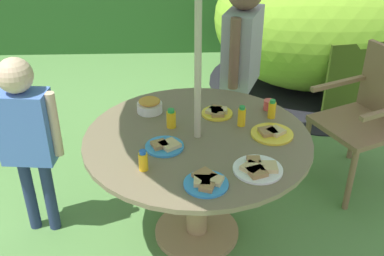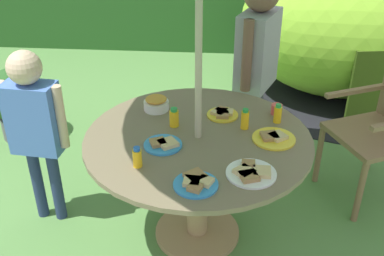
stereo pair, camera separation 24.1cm
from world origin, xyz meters
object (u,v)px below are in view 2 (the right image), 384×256
at_px(plate_mid_right, 251,173).
at_px(juice_bottle_near_left, 278,114).
at_px(dome_tent, 354,22).
at_px(garden_table, 198,162).
at_px(juice_bottle_front_edge, 245,119).
at_px(potted_plant, 17,100).
at_px(plate_center_front, 163,144).
at_px(plate_near_right, 274,138).
at_px(cup_near, 277,109).
at_px(child_in_grey_shirt, 257,51).
at_px(plate_far_right, 222,114).
at_px(juice_bottle_far_left, 137,158).
at_px(plate_center_back, 196,183).
at_px(child_in_blue_shirt, 34,118).
at_px(snack_bowl, 156,103).
at_px(juice_bottle_mid_left, 174,118).

bearing_deg(plate_mid_right, juice_bottle_near_left, 72.70).
xyz_separation_m(dome_tent, juice_bottle_near_left, (-0.87, -1.96, 0.05)).
xyz_separation_m(garden_table, juice_bottle_near_left, (0.44, 0.20, 0.21)).
distance_m(garden_table, juice_bottle_front_edge, 0.35).
distance_m(garden_table, plate_mid_right, 0.46).
height_order(potted_plant, plate_center_front, plate_center_front).
bearing_deg(plate_near_right, cup_near, 82.93).
bearing_deg(child_in_grey_shirt, cup_near, 32.52).
relative_size(plate_far_right, plate_center_front, 0.91).
height_order(child_in_grey_shirt, juice_bottle_far_left, child_in_grey_shirt).
bearing_deg(plate_far_right, child_in_grey_shirt, 69.91).
xyz_separation_m(plate_center_back, plate_far_right, (0.11, 0.67, 0.00)).
distance_m(child_in_blue_shirt, plate_center_back, 1.09).
distance_m(juice_bottle_near_left, cup_near, 0.10).
bearing_deg(snack_bowl, dome_tent, 49.86).
relative_size(child_in_blue_shirt, plate_far_right, 6.14).
height_order(child_in_grey_shirt, juice_bottle_near_left, child_in_grey_shirt).
height_order(juice_bottle_near_left, juice_bottle_front_edge, juice_bottle_front_edge).
bearing_deg(juice_bottle_near_left, plate_center_back, -123.74).
bearing_deg(plate_mid_right, juice_bottle_far_left, 176.77).
height_order(garden_table, plate_center_back, plate_center_back).
height_order(snack_bowl, cup_near, snack_bowl).
xyz_separation_m(snack_bowl, plate_mid_right, (0.54, -0.62, -0.03)).
xyz_separation_m(dome_tent, juice_bottle_far_left, (-1.58, -2.46, 0.04)).
xyz_separation_m(child_in_grey_shirt, juice_bottle_front_edge, (-0.09, -0.73, -0.13)).
bearing_deg(child_in_grey_shirt, snack_bowl, -26.11).
xyz_separation_m(plate_near_right, juice_bottle_mid_left, (-0.54, 0.11, 0.04)).
bearing_deg(juice_bottle_far_left, cup_near, 39.88).
bearing_deg(dome_tent, potted_plant, -168.67).
bearing_deg(snack_bowl, juice_bottle_far_left, -90.44).
bearing_deg(juice_bottle_front_edge, snack_bowl, 160.56).
height_order(plate_near_right, plate_mid_right, same).
height_order(snack_bowl, plate_far_right, snack_bowl).
xyz_separation_m(child_in_grey_shirt, plate_center_front, (-0.52, -0.95, -0.17)).
relative_size(juice_bottle_far_left, juice_bottle_mid_left, 0.97).
bearing_deg(juice_bottle_near_left, child_in_grey_shirt, 98.39).
bearing_deg(cup_near, plate_center_back, -120.10).
relative_size(snack_bowl, juice_bottle_front_edge, 1.24).
xyz_separation_m(snack_bowl, plate_center_back, (0.29, -0.72, -0.03)).
distance_m(plate_center_front, juice_bottle_far_left, 0.22).
distance_m(snack_bowl, juice_bottle_front_edge, 0.55).
relative_size(dome_tent, juice_bottle_mid_left, 22.38).
bearing_deg(plate_center_front, juice_bottle_near_left, 26.48).
bearing_deg(juice_bottle_near_left, plate_far_right, 170.91).
height_order(plate_far_right, plate_center_front, same).
height_order(dome_tent, potted_plant, dome_tent).
relative_size(plate_near_right, juice_bottle_mid_left, 2.07).
bearing_deg(juice_bottle_front_edge, cup_near, 44.49).
bearing_deg(plate_near_right, plate_far_right, 138.11).
bearing_deg(juice_bottle_mid_left, snack_bowl, 124.41).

